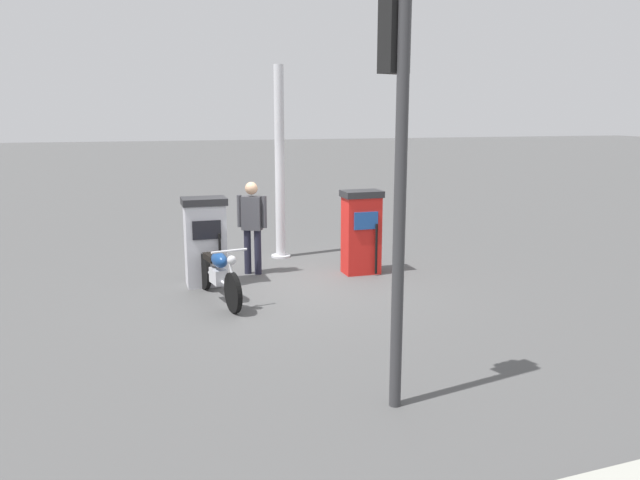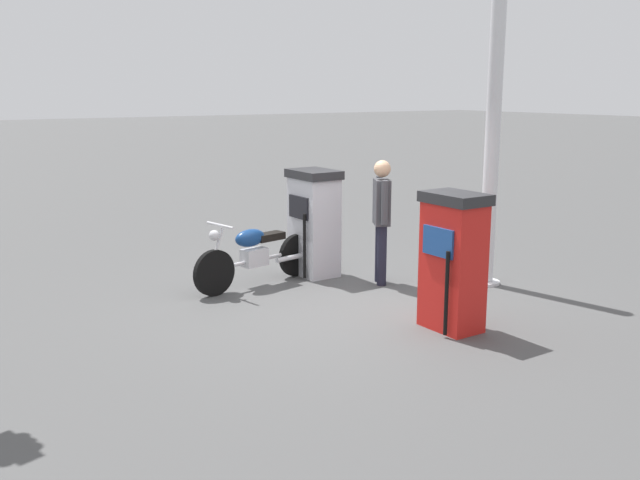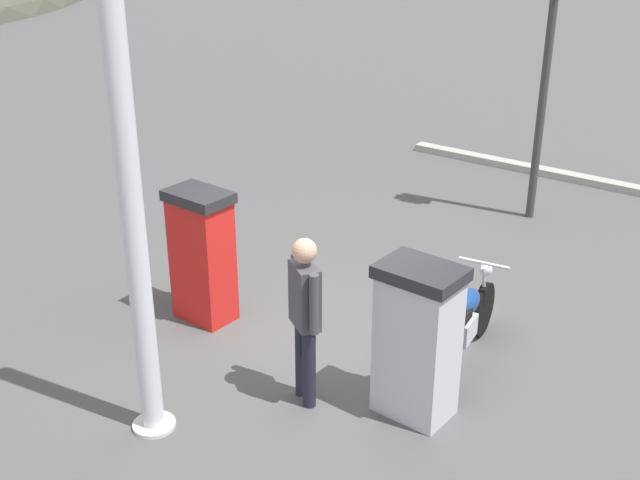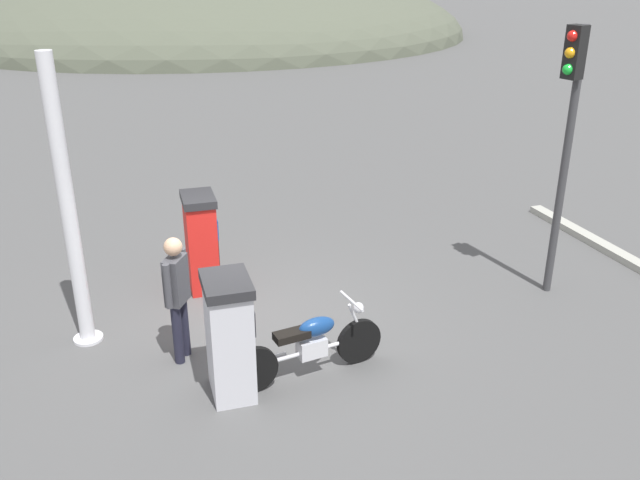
{
  "view_description": "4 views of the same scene",
  "coord_description": "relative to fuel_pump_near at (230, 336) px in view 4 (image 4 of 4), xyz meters",
  "views": [
    {
      "loc": [
        10.17,
        -2.55,
        2.96
      ],
      "look_at": [
        0.06,
        0.45,
        0.81
      ],
      "focal_mm": 35.04,
      "sensor_mm": 36.0,
      "label": 1
    },
    {
      "loc": [
        4.91,
        7.09,
        2.68
      ],
      "look_at": [
        0.08,
        -0.31,
        0.79
      ],
      "focal_mm": 39.92,
      "sensor_mm": 36.0,
      "label": 2
    },
    {
      "loc": [
        -6.06,
        -4.79,
        4.67
      ],
      "look_at": [
        0.51,
        0.59,
        0.85
      ],
      "focal_mm": 45.21,
      "sensor_mm": 36.0,
      "label": 3
    },
    {
      "loc": [
        -1.39,
        -8.39,
        5.02
      ],
      "look_at": [
        1.08,
        0.45,
        1.05
      ],
      "focal_mm": 38.25,
      "sensor_mm": 36.0,
      "label": 4
    }
  ],
  "objects": [
    {
      "name": "ground_plane",
      "position": [
        0.55,
        1.44,
        -0.78
      ],
      "size": [
        120.0,
        120.0,
        0.0
      ],
      "primitive_type": "plane",
      "color": "#4C4C4C"
    },
    {
      "name": "fuel_pump_near",
      "position": [
        0.0,
        0.0,
        0.0
      ],
      "size": [
        0.59,
        0.76,
        1.54
      ],
      "color": "silver",
      "rests_on": "ground"
    },
    {
      "name": "fuel_pump_far",
      "position": [
        0.0,
        2.88,
        0.01
      ],
      "size": [
        0.54,
        0.73,
        1.56
      ],
      "color": "red",
      "rests_on": "ground"
    },
    {
      "name": "motorcycle_near_pump",
      "position": [
        1.0,
        0.08,
        -0.33
      ],
      "size": [
        2.05,
        0.63,
        0.95
      ],
      "color": "black",
      "rests_on": "ground"
    },
    {
      "name": "attendant_person",
      "position": [
        -0.52,
        0.92,
        0.21
      ],
      "size": [
        0.36,
        0.54,
        1.73
      ],
      "color": "#1E1E2D",
      "rests_on": "ground"
    },
    {
      "name": "roadside_traffic_light",
      "position": [
        5.15,
        1.31,
        1.96
      ],
      "size": [
        0.4,
        0.29,
        4.04
      ],
      "color": "#38383A",
      "rests_on": "ground"
    },
    {
      "name": "canopy_support_pole",
      "position": [
        -1.74,
        1.74,
        1.09
      ],
      "size": [
        0.4,
        0.4,
        3.9
      ],
      "color": "silver",
      "rests_on": "ground"
    },
    {
      "name": "distant_hill_main",
      "position": [
        4.33,
        35.76,
        -0.78
      ],
      "size": [
        30.76,
        26.08,
        7.94
      ],
      "color": "#4C5142",
      "rests_on": "ground"
    },
    {
      "name": "distant_hill_secondary",
      "position": [
        6.62,
        41.05,
        -0.78
      ],
      "size": [
        25.94,
        25.42,
        6.08
      ],
      "color": "#476038",
      "rests_on": "ground"
    }
  ]
}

